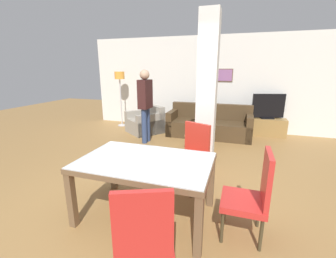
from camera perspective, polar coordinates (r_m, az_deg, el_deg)
ground_plane at (r=3.07m, az=-5.39°, el=-20.75°), size 18.00×18.00×0.00m
back_wall at (r=6.87m, az=9.53°, el=11.29°), size 7.20×0.09×2.70m
divider_pillar at (r=3.93m, az=9.82°, el=8.45°), size 0.32×0.31×2.70m
dining_table at (r=2.76m, az=-5.70°, el=-10.63°), size 1.57×1.00×0.75m
dining_chair_far_right at (r=3.47m, az=6.20°, el=-6.46°), size 0.61×0.61×1.00m
dining_chair_near_right at (r=1.96m, az=-6.06°, el=-25.61°), size 0.60×0.60×1.00m
dining_chair_head_right at (r=2.61m, az=20.66°, el=-15.10°), size 0.46×0.46×1.00m
sofa at (r=6.19m, az=10.41°, el=0.89°), size 2.19×0.85×0.85m
armchair at (r=6.49m, az=-5.69°, el=1.55°), size 1.19×1.19×0.75m
coffee_table at (r=5.16m, az=8.01°, el=-2.92°), size 0.57×0.59×0.40m
bottle at (r=5.08m, az=6.87°, el=0.31°), size 0.08×0.08×0.26m
tv_stand at (r=6.73m, az=23.59°, el=0.51°), size 1.01×0.40×0.47m
tv_screen at (r=6.62m, az=24.10°, el=5.21°), size 0.83×0.28×0.67m
floor_lamp at (r=7.20m, az=-12.14°, el=11.86°), size 0.30×0.30×1.69m
standing_person at (r=5.46m, az=-5.79°, el=7.03°), size 0.25×0.40×1.77m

